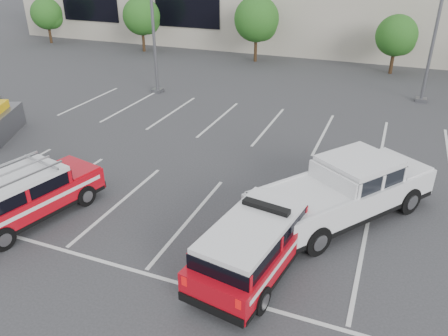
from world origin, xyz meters
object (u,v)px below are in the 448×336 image
(fire_chief_suv, at_px, (258,244))
(ladder_suv, at_px, (26,199))
(tree_left, at_px, (143,17))
(tree_far_left, at_px, (48,15))
(light_pole_left, at_px, (151,2))
(tree_mid_right, at_px, (398,37))
(light_pole_mid, at_px, (441,6))
(white_pickup, at_px, (344,195))
(tree_mid_left, at_px, (258,21))

(fire_chief_suv, height_order, ladder_suv, ladder_suv)
(fire_chief_suv, bearing_deg, tree_left, 135.94)
(tree_far_left, xyz_separation_m, light_pole_left, (16.91, -10.05, 2.68))
(tree_mid_right, bearing_deg, light_pole_mid, -72.48)
(light_pole_mid, height_order, white_pickup, light_pole_mid)
(light_pole_mid, xyz_separation_m, fire_chief_suv, (-4.25, -17.39, -4.47))
(tree_mid_left, distance_m, ladder_suv, 24.03)
(tree_mid_right, relative_size, white_pickup, 0.62)
(light_pole_left, height_order, fire_chief_suv, light_pole_left)
(tree_mid_right, relative_size, light_pole_left, 0.39)
(tree_mid_left, bearing_deg, white_pickup, -64.71)
(tree_mid_right, height_order, light_pole_left, light_pole_left)
(light_pole_left, distance_m, fire_chief_suv, 17.74)
(white_pickup, bearing_deg, light_pole_mid, 115.60)
(tree_left, distance_m, fire_chief_suv, 29.41)
(tree_far_left, height_order, tree_mid_left, tree_mid_left)
(tree_far_left, bearing_deg, tree_left, 0.00)
(tree_mid_right, xyz_separation_m, light_pole_left, (-13.09, -10.05, 2.68))
(tree_far_left, bearing_deg, ladder_suv, -50.04)
(light_pole_mid, bearing_deg, tree_mid_right, 107.52)
(tree_left, bearing_deg, tree_mid_right, -0.00)
(tree_left, xyz_separation_m, light_pole_left, (6.91, -10.05, 2.41))
(tree_left, height_order, white_pickup, tree_left)
(fire_chief_suv, distance_m, white_pickup, 3.88)
(tree_left, distance_m, tree_mid_right, 20.00)
(ladder_suv, bearing_deg, fire_chief_suv, 16.37)
(tree_far_left, height_order, tree_mid_right, same)
(tree_left, bearing_deg, ladder_suv, -67.22)
(tree_left, xyz_separation_m, tree_mid_left, (10.00, 0.00, 0.27))
(tree_mid_left, distance_m, light_pole_mid, 13.53)
(tree_left, xyz_separation_m, fire_chief_suv, (17.66, -23.43, -2.06))
(light_pole_left, bearing_deg, fire_chief_suv, -51.24)
(tree_mid_left, xyz_separation_m, light_pole_mid, (11.91, -6.05, 2.14))
(tree_left, height_order, fire_chief_suv, tree_left)
(tree_left, relative_size, light_pole_left, 0.43)
(tree_left, relative_size, tree_mid_left, 0.91)
(ladder_suv, bearing_deg, light_pole_left, 115.43)
(tree_mid_left, distance_m, white_pickup, 22.23)
(light_pole_left, height_order, ladder_suv, light_pole_left)
(tree_far_left, bearing_deg, tree_mid_left, 0.00)
(tree_far_left, xyz_separation_m, tree_mid_left, (20.00, 0.00, 0.54))
(fire_chief_suv, xyz_separation_m, white_pickup, (1.79, 3.44, 0.06))
(tree_mid_right, distance_m, light_pole_mid, 6.88)
(tree_far_left, distance_m, light_pole_left, 19.85)
(tree_mid_left, height_order, ladder_suv, tree_mid_left)
(fire_chief_suv, bearing_deg, ladder_suv, -167.37)
(tree_mid_right, distance_m, ladder_suv, 25.97)
(tree_left, xyz_separation_m, light_pole_mid, (21.91, -6.05, 2.41))
(tree_far_left, bearing_deg, fire_chief_suv, -40.27)
(tree_mid_right, xyz_separation_m, ladder_suv, (-9.95, -23.92, -1.77))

